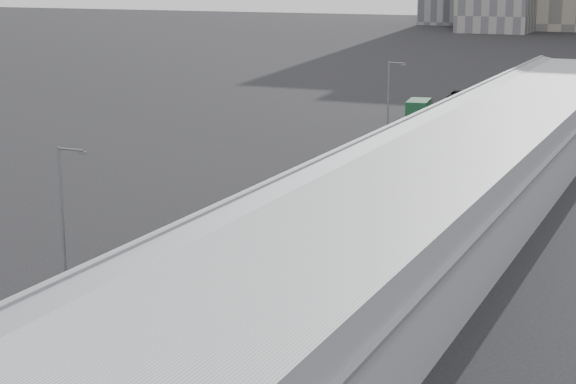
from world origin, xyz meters
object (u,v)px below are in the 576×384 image
Objects in this scene: bus_5 at (372,164)px; shipping_container at (419,110)px; bus_3 at (232,243)px; suv at (457,96)px; bus_2 at (137,296)px; bus_7 at (448,122)px; street_lamp_near at (65,208)px; bus_6 at (421,142)px; street_lamp_far at (390,95)px; bus_4 at (322,196)px.

shipping_container is (-6.85, 38.24, -0.36)m from bus_5.
suv is at bearing 97.36° from bus_3.
bus_7 is (-0.24, 67.65, 0.11)m from bus_2.
bus_2 is 0.92× the size of bus_7.
bus_5 is 1.52× the size of street_lamp_near.
suv is at bearing 102.71° from bus_6.
street_lamp_far is at bearing 101.94° from bus_5.
bus_3 is at bearing -87.14° from bus_6.
street_lamp_near is 1.65× the size of shipping_container.
bus_2 is 8.44m from street_lamp_near.
bus_7 is 8.59m from street_lamp_far.
bus_3 reaches higher than bus_5.
bus_2 is at bearing -91.85° from bus_5.
bus_2 is 54.37m from bus_6.
bus_3 is at bearing -91.39° from bus_5.
shipping_container is at bearing 116.52° from bus_7.
bus_5 is at bearing 90.82° from bus_4.
bus_3 is 11.35m from street_lamp_near.
suv is (-0.02, 95.31, -4.39)m from street_lamp_near.
street_lamp_near reaches higher than bus_2.
bus_5 reaches higher than suv.
street_lamp_far reaches higher than bus_2.
bus_7 is at bearing 95.93° from bus_6.
bus_7 is 1.48× the size of street_lamp_far.
bus_6 is at bearing 81.83° from street_lamp_near.
suv is (-1.23, 36.21, -4.43)m from street_lamp_far.
bus_6 is at bearing 85.15° from bus_5.
bus_5 is at bearing -89.46° from bus_6.
bus_4 is 2.44× the size of shipping_container.
bus_6 reaches higher than bus_2.
bus_4 reaches higher than suv.
bus_5 is 2.42× the size of suv.
bus_2 is 0.88× the size of bus_3.
bus_5 is at bearing -75.84° from street_lamp_far.
bus_2 is 26.33m from bus_4.
bus_4 is 1.07× the size of bus_6.
bus_5 is at bearing 79.77° from street_lamp_near.
suv is at bearing 94.02° from bus_4.
bus_3 reaches higher than bus_6.
bus_7 is 31.43m from suv.
bus_4 is at bearing 91.80° from bus_3.
bus_3 is 1.04× the size of bus_5.
bus_5 is at bearing -89.93° from suv.
bus_6 is at bearing 91.70° from bus_2.
suv is (-6.75, 30.69, -0.85)m from bus_7.
street_lamp_near is 59.11m from street_lamp_far.
bus_3 is 29.12m from bus_5.
street_lamp_near is (-7.37, -51.34, 3.65)m from bus_6.
street_lamp_near reaches higher than bus_5.
bus_3 is 1.56× the size of street_lamp_far.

